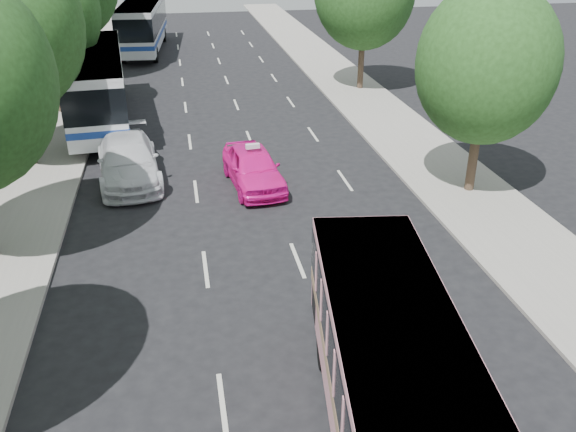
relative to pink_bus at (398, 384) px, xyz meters
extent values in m
plane|color=black|center=(-1.30, 4.00, -1.90)|extent=(120.00, 120.00, 0.00)
cube|color=#9E998E|center=(-9.80, 24.00, -1.82)|extent=(4.00, 90.00, 0.15)
cube|color=#9E998E|center=(7.20, 24.00, -1.84)|extent=(4.00, 90.00, 0.12)
cube|color=#9E998E|center=(-11.60, 24.00, -1.00)|extent=(0.30, 90.00, 1.50)
cylinder|color=#38281E|center=(-10.00, 18.00, 0.00)|extent=(0.36, 0.36, 3.80)
ellipsoid|color=#204317|center=(-10.00, 18.00, 4.00)|extent=(6.00, 6.00, 6.90)
cylinder|color=#38281E|center=(-9.90, 26.00, -0.15)|extent=(0.36, 0.36, 3.50)
ellipsoid|color=#204317|center=(-9.90, 26.00, 3.53)|extent=(5.52, 5.52, 6.35)
cylinder|color=#38281E|center=(-9.80, 34.00, 0.10)|extent=(0.36, 0.36, 3.99)
cylinder|color=#38281E|center=(-10.00, 42.00, -0.04)|extent=(0.36, 0.36, 3.72)
cylinder|color=#38281E|center=(7.40, 12.00, -0.28)|extent=(0.36, 0.36, 3.23)
ellipsoid|color=#204317|center=(7.40, 12.00, 3.12)|extent=(5.10, 5.10, 5.87)
sphere|color=#204317|center=(7.80, 11.70, 4.14)|extent=(3.32, 3.31, 3.31)
cylinder|color=#38281E|center=(7.70, 28.00, 0.00)|extent=(0.36, 0.36, 3.80)
cube|color=pink|center=(0.00, 0.00, -0.13)|extent=(3.63, 9.77, 2.56)
cube|color=#9E7A59|center=(0.00, 0.00, -0.42)|extent=(3.67, 9.79, 0.33)
cube|color=black|center=(0.00, 0.00, 0.34)|extent=(3.68, 9.81, 1.05)
cube|color=pink|center=(0.00, 0.00, 1.08)|extent=(3.65, 9.79, 0.15)
cylinder|color=black|center=(-0.65, 2.98, -1.40)|extent=(0.42, 1.02, 0.99)
cylinder|color=black|center=(1.41, 2.70, -1.40)|extent=(0.42, 1.02, 0.99)
imported|color=#FB159E|center=(-0.87, 14.14, -1.10)|extent=(2.37, 4.87, 1.60)
imported|color=silver|center=(-5.80, 15.73, -1.05)|extent=(2.96, 6.05, 1.69)
cube|color=white|center=(-7.60, 23.87, 0.24)|extent=(3.62, 12.54, 3.14)
cube|color=black|center=(-7.60, 23.87, 0.62)|extent=(3.67, 12.57, 1.55)
cube|color=navy|center=(-7.60, 23.87, -0.56)|extent=(3.66, 12.56, 0.31)
cube|color=white|center=(-7.60, 23.87, 1.74)|extent=(3.64, 12.56, 0.14)
cylinder|color=black|center=(-9.08, 27.68, -1.33)|extent=(0.42, 1.16, 1.13)
cylinder|color=black|center=(-6.76, 27.87, -1.33)|extent=(0.42, 1.16, 1.13)
cylinder|color=black|center=(-8.41, 19.47, -1.33)|extent=(0.42, 1.16, 1.13)
cylinder|color=black|center=(-6.09, 19.66, -1.33)|extent=(0.42, 1.16, 1.13)
cube|color=silver|center=(-5.80, 42.83, 0.29)|extent=(3.60, 12.80, 3.21)
cube|color=black|center=(-5.80, 42.83, 0.68)|extent=(3.66, 12.83, 1.58)
cube|color=navy|center=(-5.80, 42.83, -0.53)|extent=(3.64, 12.82, 0.32)
cube|color=silver|center=(-5.80, 42.83, 1.82)|extent=(3.62, 12.82, 0.15)
cylinder|color=black|center=(-6.70, 46.91, -1.32)|extent=(0.42, 1.18, 1.16)
cylinder|color=black|center=(-4.32, 46.73, -1.32)|extent=(0.42, 1.18, 1.16)
cylinder|color=black|center=(-7.31, 38.51, -1.32)|extent=(0.42, 1.18, 1.16)
cylinder|color=black|center=(-4.93, 38.33, -1.32)|extent=(0.42, 1.18, 1.16)
cube|color=silver|center=(-0.87, 14.14, -0.21)|extent=(0.57, 0.24, 0.18)
camera|label=1|loc=(-3.65, -8.33, 7.90)|focal=38.00mm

